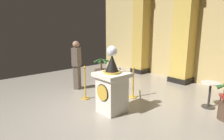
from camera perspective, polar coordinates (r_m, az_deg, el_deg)
ground_plane at (r=5.64m, az=-1.86°, el=-10.81°), size 10.28×10.28×0.00m
back_wall at (r=8.63m, az=21.40°, el=10.18°), size 10.28×0.16×3.99m
pedestal_clock at (r=5.18m, az=-0.04°, el=-4.97°), size 0.77×0.77×1.76m
stanchion_near at (r=6.32m, az=6.04°, el=-4.91°), size 0.24×0.24×0.99m
stanchion_far at (r=6.21m, az=-7.70°, el=-5.02°), size 0.24×0.24×1.05m
velvet_rope at (r=6.11m, az=-0.78°, el=-1.15°), size 1.08×1.08×0.22m
column_left at (r=9.56m, az=8.45°, el=10.52°), size 0.72×0.72×3.83m
column_centre_rear at (r=8.31m, az=20.15°, el=9.57°), size 0.84×0.84×3.83m
potted_palm_left at (r=8.45m, az=-3.06°, el=-0.74°), size 0.65×0.59×0.95m
bystander_guest at (r=7.14m, az=-10.11°, el=1.79°), size 0.39×0.42×1.72m
cafe_table at (r=6.14m, az=26.29°, el=-5.59°), size 0.50×0.50×0.73m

